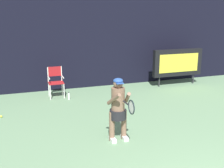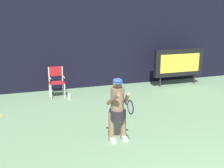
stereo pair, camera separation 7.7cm
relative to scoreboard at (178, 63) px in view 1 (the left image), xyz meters
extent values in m
cube|color=black|center=(-3.47, 0.96, 0.85)|extent=(18.00, 0.12, 3.60)
cube|color=black|center=(0.00, 0.00, 0.00)|extent=(2.20, 0.20, 1.10)
cube|color=gold|center=(0.00, -0.10, 0.00)|extent=(1.80, 0.01, 0.75)
cylinder|color=#2D2D33|center=(-0.83, 0.00, -0.75)|extent=(0.05, 0.05, 0.40)
cylinder|color=#2D2D33|center=(0.82, 0.00, -0.75)|extent=(0.05, 0.05, 0.40)
cylinder|color=white|center=(-5.26, -0.32, -0.69)|extent=(0.04, 0.04, 0.52)
cylinder|color=white|center=(-4.78, -0.32, -0.69)|extent=(0.04, 0.04, 0.52)
cylinder|color=white|center=(-5.26, 0.09, -0.69)|extent=(0.04, 0.04, 0.52)
cylinder|color=white|center=(-4.78, 0.09, -0.69)|extent=(0.04, 0.04, 0.52)
cube|color=maroon|center=(-5.02, -0.12, -0.41)|extent=(0.52, 0.44, 0.03)
cylinder|color=white|center=(-5.26, 0.09, -0.15)|extent=(0.04, 0.04, 0.56)
cylinder|color=white|center=(-4.78, 0.09, -0.15)|extent=(0.04, 0.04, 0.56)
cube|color=maroon|center=(-5.02, 0.09, -0.04)|extent=(0.48, 0.02, 0.34)
cylinder|color=white|center=(-5.26, -0.12, -0.21)|extent=(0.04, 0.44, 0.04)
cylinder|color=white|center=(-4.78, -0.12, -0.21)|extent=(0.04, 0.44, 0.04)
cylinder|color=silver|center=(-4.66, -0.52, -0.83)|extent=(0.07, 0.07, 0.24)
cylinder|color=black|center=(-4.66, -0.52, -0.69)|extent=(0.03, 0.03, 0.03)
cube|color=white|center=(-4.32, -4.10, -0.90)|extent=(0.11, 0.26, 0.09)
cube|color=white|center=(-4.02, -4.10, -0.90)|extent=(0.11, 0.26, 0.09)
cylinder|color=brown|center=(-4.32, -4.05, -0.59)|extent=(0.13, 0.13, 0.72)
cylinder|color=brown|center=(-4.02, -4.05, -0.59)|extent=(0.13, 0.13, 0.72)
cylinder|color=black|center=(-4.17, -4.05, -0.31)|extent=(0.39, 0.39, 0.22)
cylinder|color=brown|center=(-4.17, -4.05, 0.05)|extent=(0.31, 0.31, 0.56)
sphere|color=brown|center=(-4.17, -4.05, 0.43)|extent=(0.22, 0.22, 0.22)
ellipsoid|color=#284C93|center=(-4.17, -4.05, 0.49)|extent=(0.22, 0.22, 0.12)
cube|color=#284C93|center=(-4.17, -4.15, 0.46)|extent=(0.17, 0.12, 0.02)
cylinder|color=brown|center=(-4.34, -4.21, 0.12)|extent=(0.20, 0.48, 0.37)
cylinder|color=brown|center=(-4.01, -4.21, 0.12)|extent=(0.20, 0.48, 0.37)
cylinder|color=white|center=(-3.99, -4.33, 0.02)|extent=(0.13, 0.13, 0.12)
cylinder|color=black|center=(-4.12, -4.39, 0.07)|extent=(0.03, 0.28, 0.03)
torus|color=black|center=(-4.12, -4.69, 0.07)|extent=(0.02, 0.31, 0.31)
ellipsoid|color=silver|center=(-4.12, -4.69, 0.07)|extent=(0.01, 0.26, 0.26)
sphere|color=#CCDB3D|center=(-6.83, -1.59, -0.91)|extent=(0.07, 0.07, 0.07)
camera|label=1|loc=(-6.32, -9.67, 1.94)|focal=44.20mm
camera|label=2|loc=(-6.25, -9.69, 1.94)|focal=44.20mm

